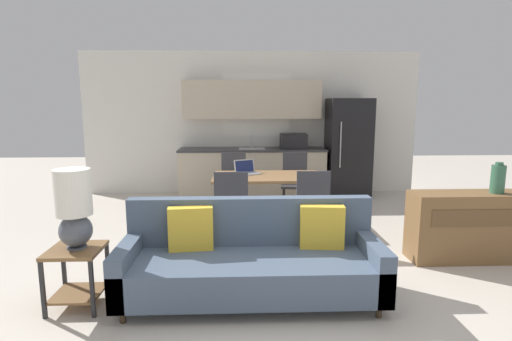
{
  "coord_description": "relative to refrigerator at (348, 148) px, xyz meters",
  "views": [
    {
      "loc": [
        -0.22,
        -3.11,
        1.72
      ],
      "look_at": [
        -0.04,
        1.5,
        0.95
      ],
      "focal_mm": 28.0,
      "sensor_mm": 36.0,
      "label": 1
    }
  ],
  "objects": [
    {
      "name": "credenza",
      "position": [
        0.47,
        -3.2,
        -0.53
      ],
      "size": [
        1.22,
        0.4,
        0.76
      ],
      "color": "brown",
      "rests_on": "ground_plane"
    },
    {
      "name": "kitchen_counter",
      "position": [
        -1.77,
        0.08,
        -0.07
      ],
      "size": [
        2.72,
        0.65,
        2.15
      ],
      "color": "beige",
      "rests_on": "ground_plane"
    },
    {
      "name": "dining_chair_near_left",
      "position": [
        -2.12,
        -2.66,
        -0.4
      ],
      "size": [
        0.42,
        0.42,
        0.94
      ],
      "rotation": [
        0.0,
        0.0,
        3.13
      ],
      "color": "#38383D",
      "rests_on": "ground_plane"
    },
    {
      "name": "dining_chair_far_right",
      "position": [
        -1.13,
        -1.0,
        -0.4
      ],
      "size": [
        0.48,
        0.48,
        0.94
      ],
      "rotation": [
        0.0,
        0.0,
        -0.15
      ],
      "color": "#38383D",
      "rests_on": "ground_plane"
    },
    {
      "name": "laptop",
      "position": [
        -1.93,
        -1.67,
        -0.14
      ],
      "size": [
        0.4,
        0.37,
        0.2
      ],
      "rotation": [
        0.0,
        0.0,
        0.49
      ],
      "color": "#B7BABC",
      "rests_on": "dining_table"
    },
    {
      "name": "vase",
      "position": [
        0.77,
        -3.23,
        0.01
      ],
      "size": [
        0.14,
        0.14,
        0.34
      ],
      "color": "#336047",
      "rests_on": "credenza"
    },
    {
      "name": "wall_back",
      "position": [
        -1.79,
        0.38,
        0.45
      ],
      "size": [
        6.4,
        0.07,
        2.7
      ],
      "color": "silver",
      "rests_on": "ground_plane"
    },
    {
      "name": "refrigerator",
      "position": [
        0.0,
        0.0,
        0.0
      ],
      "size": [
        0.77,
        0.7,
        1.82
      ],
      "color": "black",
      "rests_on": "ground_plane"
    },
    {
      "name": "table_lamp",
      "position": [
        -3.4,
        -4.08,
        -0.03
      ],
      "size": [
        0.29,
        0.29,
        0.68
      ],
      "color": "#4C515B",
      "rests_on": "side_table"
    },
    {
      "name": "dining_chair_far_left",
      "position": [
        -2.12,
        -0.99,
        -0.4
      ],
      "size": [
        0.43,
        0.43,
        0.94
      ],
      "rotation": [
        0.0,
        0.0,
        0.01
      ],
      "color": "#38383D",
      "rests_on": "ground_plane"
    },
    {
      "name": "dining_chair_near_right",
      "position": [
        -1.15,
        -2.63,
        -0.4
      ],
      "size": [
        0.43,
        0.43,
        0.94
      ],
      "rotation": [
        0.0,
        0.0,
        3.12
      ],
      "color": "#38383D",
      "rests_on": "ground_plane"
    },
    {
      "name": "ground_plane",
      "position": [
        -1.79,
        -4.25,
        -0.91
      ],
      "size": [
        20.0,
        20.0,
        0.0
      ],
      "primitive_type": "plane",
      "color": "beige"
    },
    {
      "name": "dining_table",
      "position": [
        -1.63,
        -1.83,
        -0.25
      ],
      "size": [
        1.53,
        0.87,
        0.72
      ],
      "color": "olive",
      "rests_on": "ground_plane"
    },
    {
      "name": "side_table",
      "position": [
        -3.41,
        -4.09,
        -0.56
      ],
      "size": [
        0.43,
        0.43,
        0.52
      ],
      "color": "brown",
      "rests_on": "ground_plane"
    },
    {
      "name": "couch",
      "position": [
        -1.92,
        -3.96,
        -0.58
      ],
      "size": [
        2.27,
        0.8,
        0.86
      ],
      "color": "#3D2D1E",
      "rests_on": "ground_plane"
    }
  ]
}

